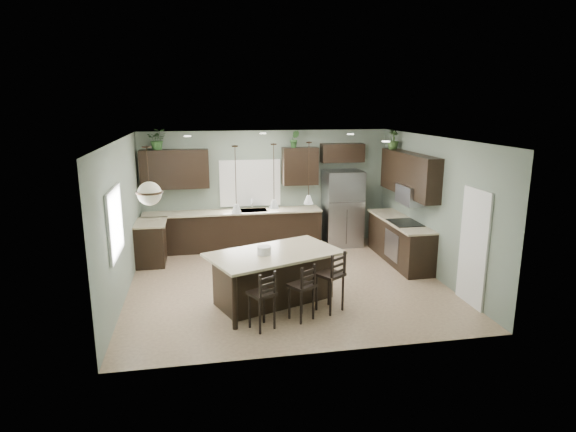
{
  "coord_description": "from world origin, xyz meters",
  "views": [
    {
      "loc": [
        -1.59,
        -8.73,
        3.45
      ],
      "look_at": [
        0.1,
        0.4,
        1.25
      ],
      "focal_mm": 30.0,
      "sensor_mm": 36.0,
      "label": 1
    }
  ],
  "objects_px": {
    "bar_stool_left": "(262,300)",
    "bar_stool_right": "(330,281)",
    "kitchen_island": "(275,278)",
    "plant_back_left": "(158,139)",
    "refrigerator": "(343,208)",
    "serving_dish": "(264,250)",
    "bar_stool_center": "(301,292)"
  },
  "relations": [
    {
      "from": "bar_stool_right",
      "to": "plant_back_left",
      "type": "distance_m",
      "value": 5.37
    },
    {
      "from": "refrigerator",
      "to": "kitchen_island",
      "type": "height_order",
      "value": "refrigerator"
    },
    {
      "from": "serving_dish",
      "to": "kitchen_island",
      "type": "bearing_deg",
      "value": 21.28
    },
    {
      "from": "bar_stool_right",
      "to": "bar_stool_center",
      "type": "bearing_deg",
      "value": 170.68
    },
    {
      "from": "refrigerator",
      "to": "plant_back_left",
      "type": "height_order",
      "value": "plant_back_left"
    },
    {
      "from": "serving_dish",
      "to": "bar_stool_right",
      "type": "bearing_deg",
      "value": -22.12
    },
    {
      "from": "refrigerator",
      "to": "bar_stool_left",
      "type": "relative_size",
      "value": 1.92
    },
    {
      "from": "plant_back_left",
      "to": "bar_stool_left",
      "type": "bearing_deg",
      "value": -68.18
    },
    {
      "from": "bar_stool_center",
      "to": "bar_stool_left",
      "type": "bearing_deg",
      "value": 166.32
    },
    {
      "from": "bar_stool_right",
      "to": "serving_dish",
      "type": "bearing_deg",
      "value": 124.26
    },
    {
      "from": "serving_dish",
      "to": "bar_stool_center",
      "type": "xyz_separation_m",
      "value": [
        0.51,
        -0.67,
        -0.52
      ]
    },
    {
      "from": "bar_stool_center",
      "to": "bar_stool_right",
      "type": "distance_m",
      "value": 0.6
    },
    {
      "from": "bar_stool_left",
      "to": "bar_stool_right",
      "type": "xyz_separation_m",
      "value": [
        1.21,
        0.46,
        0.05
      ]
    },
    {
      "from": "refrigerator",
      "to": "serving_dish",
      "type": "bearing_deg",
      "value": -125.89
    },
    {
      "from": "kitchen_island",
      "to": "bar_stool_left",
      "type": "bearing_deg",
      "value": -131.33
    },
    {
      "from": "serving_dish",
      "to": "bar_stool_left",
      "type": "relative_size",
      "value": 0.25
    },
    {
      "from": "bar_stool_right",
      "to": "plant_back_left",
      "type": "height_order",
      "value": "plant_back_left"
    },
    {
      "from": "bar_stool_left",
      "to": "bar_stool_center",
      "type": "bearing_deg",
      "value": -10.78
    },
    {
      "from": "plant_back_left",
      "to": "bar_stool_right",
      "type": "bearing_deg",
      "value": -52.96
    },
    {
      "from": "serving_dish",
      "to": "bar_stool_center",
      "type": "height_order",
      "value": "serving_dish"
    },
    {
      "from": "kitchen_island",
      "to": "bar_stool_right",
      "type": "bearing_deg",
      "value": -51.32
    },
    {
      "from": "refrigerator",
      "to": "bar_stool_center",
      "type": "xyz_separation_m",
      "value": [
        -1.87,
        -3.96,
        -0.45
      ]
    },
    {
      "from": "bar_stool_center",
      "to": "refrigerator",
      "type": "bearing_deg",
      "value": 33.21
    },
    {
      "from": "refrigerator",
      "to": "plant_back_left",
      "type": "relative_size",
      "value": 3.88
    },
    {
      "from": "serving_dish",
      "to": "bar_stool_right",
      "type": "distance_m",
      "value": 1.22
    },
    {
      "from": "serving_dish",
      "to": "bar_stool_right",
      "type": "xyz_separation_m",
      "value": [
        1.05,
        -0.43,
        -0.46
      ]
    },
    {
      "from": "refrigerator",
      "to": "bar_stool_right",
      "type": "relative_size",
      "value": 1.75
    },
    {
      "from": "bar_stool_center",
      "to": "plant_back_left",
      "type": "height_order",
      "value": "plant_back_left"
    },
    {
      "from": "bar_stool_left",
      "to": "serving_dish",
      "type": "bearing_deg",
      "value": 50.93
    },
    {
      "from": "kitchen_island",
      "to": "plant_back_left",
      "type": "bearing_deg",
      "value": 100.25
    },
    {
      "from": "refrigerator",
      "to": "bar_stool_center",
      "type": "relative_size",
      "value": 1.94
    },
    {
      "from": "kitchen_island",
      "to": "bar_stool_right",
      "type": "xyz_separation_m",
      "value": [
        0.86,
        -0.5,
        0.07
      ]
    }
  ]
}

